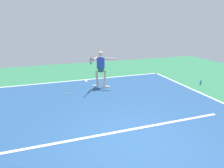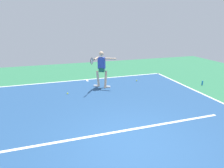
% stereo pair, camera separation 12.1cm
% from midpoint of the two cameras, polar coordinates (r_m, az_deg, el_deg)
% --- Properties ---
extents(ground_plane, '(22.24, 22.24, 0.00)m').
position_cam_midpoint_polar(ground_plane, '(5.42, 5.30, -16.80)').
color(ground_plane, '#2D754C').
extents(court_surface, '(9.13, 12.71, 0.00)m').
position_cam_midpoint_polar(court_surface, '(5.42, 5.30, -16.78)').
color(court_surface, navy).
rests_on(court_surface, ground_plane).
extents(court_line_baseline_near, '(9.13, 0.10, 0.01)m').
position_cam_midpoint_polar(court_line_baseline_near, '(10.97, -8.10, 1.27)').
color(court_line_baseline_near, white).
rests_on(court_line_baseline_near, ground_plane).
extents(court_line_service, '(6.85, 0.10, 0.01)m').
position_cam_midpoint_polar(court_line_service, '(5.91, 2.75, -13.53)').
color(court_line_service, white).
rests_on(court_line_service, ground_plane).
extents(court_line_centre_mark, '(0.10, 0.30, 0.01)m').
position_cam_midpoint_polar(court_line_centre_mark, '(10.78, -7.89, 0.98)').
color(court_line_centre_mark, white).
rests_on(court_line_centre_mark, ground_plane).
extents(tennis_player, '(1.33, 1.08, 1.78)m').
position_cam_midpoint_polar(tennis_player, '(9.35, -3.71, 4.98)').
color(tennis_player, beige).
rests_on(tennis_player, ground_plane).
extents(tennis_ball_centre_court, '(0.07, 0.07, 0.07)m').
position_cam_midpoint_polar(tennis_ball_centre_court, '(8.90, -13.44, -2.76)').
color(tennis_ball_centre_court, '#CCE033').
rests_on(tennis_ball_centre_court, ground_plane).
extents(tennis_ball_far_corner, '(0.07, 0.07, 0.07)m').
position_cam_midpoint_polar(tennis_ball_far_corner, '(10.69, 6.54, 1.05)').
color(tennis_ball_far_corner, '#CCE033').
rests_on(tennis_ball_far_corner, ground_plane).
extents(water_bottle, '(0.07, 0.07, 0.22)m').
position_cam_midpoint_polar(water_bottle, '(10.97, 24.22, 0.43)').
color(water_bottle, blue).
rests_on(water_bottle, ground_plane).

